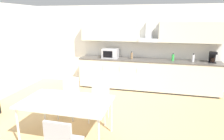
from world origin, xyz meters
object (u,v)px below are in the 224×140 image
(chair_far_right, at_px, (99,96))
(pendant_lamp, at_px, (62,36))
(bottle_white, at_px, (193,58))
(bottle_brown, at_px, (132,56))
(coffee_maker, at_px, (212,57))
(dining_table, at_px, (66,103))
(microwave, at_px, (110,53))
(chair_far_left, at_px, (69,93))
(bottle_green, at_px, (173,57))

(chair_far_right, xyz_separation_m, pendant_lamp, (-0.34, -0.84, 1.32))
(bottle_white, xyz_separation_m, bottle_brown, (-1.74, -0.04, -0.00))
(coffee_maker, height_order, dining_table, coffee_maker)
(microwave, relative_size, coffee_maker, 1.60)
(chair_far_left, height_order, chair_far_right, same)
(bottle_brown, height_order, pendant_lamp, pendant_lamp)
(bottle_white, xyz_separation_m, dining_table, (-2.45, -2.98, -0.35))
(microwave, bearing_deg, chair_far_left, -100.59)
(bottle_brown, relative_size, chair_far_right, 0.26)
(bottle_white, height_order, chair_far_left, bottle_white)
(chair_far_right, bearing_deg, pendant_lamp, -112.33)
(bottle_brown, bearing_deg, coffee_maker, 0.77)
(bottle_green, distance_m, chair_far_right, 2.67)
(bottle_green, bearing_deg, bottle_white, 2.40)
(bottle_green, bearing_deg, coffee_maker, 0.92)
(coffee_maker, relative_size, pendant_lamp, 0.94)
(dining_table, bearing_deg, coffee_maker, 45.27)
(coffee_maker, distance_m, chair_far_right, 3.41)
(microwave, bearing_deg, dining_table, -90.92)
(dining_table, bearing_deg, bottle_white, 50.54)
(chair_far_right, bearing_deg, microwave, 97.99)
(dining_table, distance_m, chair_far_right, 0.92)
(microwave, bearing_deg, coffee_maker, 0.52)
(chair_far_left, bearing_deg, pendant_lamp, -67.48)
(microwave, distance_m, pendant_lamp, 3.04)
(microwave, relative_size, bottle_brown, 2.12)
(coffee_maker, relative_size, bottle_white, 1.28)
(bottle_white, xyz_separation_m, bottle_green, (-0.55, -0.02, -0.00))
(coffee_maker, distance_m, bottle_white, 0.50)
(bottle_white, distance_m, bottle_green, 0.55)
(bottle_brown, xyz_separation_m, dining_table, (-0.71, -2.94, -0.34))
(bottle_white, relative_size, bottle_brown, 1.03)
(bottle_brown, bearing_deg, pendant_lamp, -103.57)
(coffee_maker, height_order, chair_far_left, coffee_maker)
(bottle_brown, bearing_deg, chair_far_right, -99.87)
(dining_table, bearing_deg, bottle_green, 57.26)
(dining_table, bearing_deg, pendant_lamp, 135.00)
(bottle_green, xyz_separation_m, pendant_lamp, (-1.90, -2.95, 0.82))
(bottle_white, relative_size, chair_far_left, 0.27)
(coffee_maker, xyz_separation_m, bottle_white, (-0.49, 0.01, -0.05))
(bottle_white, xyz_separation_m, chair_far_right, (-2.11, -2.14, -0.50))
(coffee_maker, distance_m, bottle_brown, 2.23)
(chair_far_right, bearing_deg, chair_far_left, 179.99)
(bottle_brown, bearing_deg, bottle_white, 1.19)
(bottle_brown, xyz_separation_m, chair_far_left, (-1.06, -2.10, -0.50))
(bottle_white, bearing_deg, chair_far_left, -142.57)
(bottle_brown, bearing_deg, microwave, 179.69)
(coffee_maker, bearing_deg, chair_far_left, -147.02)
(microwave, bearing_deg, bottle_brown, -0.31)
(chair_far_right, bearing_deg, coffee_maker, 39.39)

